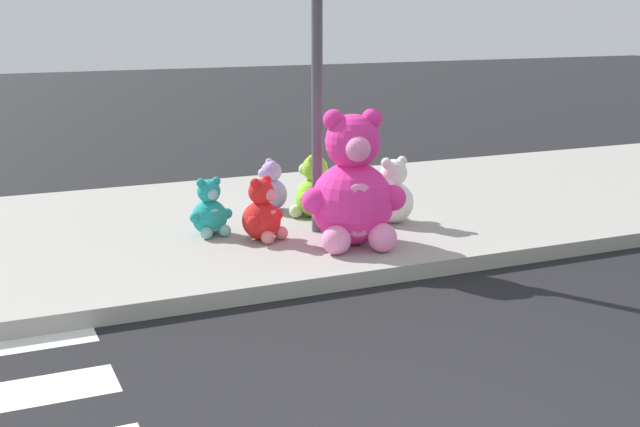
# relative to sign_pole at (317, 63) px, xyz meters

# --- Properties ---
(sidewalk) EXTENTS (28.00, 4.40, 0.15)m
(sidewalk) POSITION_rel_sign_pole_xyz_m (-1.00, 0.80, -1.77)
(sidewalk) COLOR #9E9B93
(sidewalk) RESTS_ON ground_plane
(sign_pole) EXTENTS (0.56, 0.11, 3.20)m
(sign_pole) POSITION_rel_sign_pole_xyz_m (0.00, 0.00, 0.00)
(sign_pole) COLOR #4C4C51
(sign_pole) RESTS_ON sidewalk
(plush_pink_large) EXTENTS (0.99, 0.92, 1.31)m
(plush_pink_large) POSITION_rel_sign_pole_xyz_m (0.12, -0.59, -1.17)
(plush_pink_large) COLOR #F22D93
(plush_pink_large) RESTS_ON sidewalk
(plush_lime) EXTENTS (0.51, 0.50, 0.70)m
(plush_lime) POSITION_rel_sign_pole_xyz_m (0.21, 0.59, -1.42)
(plush_lime) COLOR #8CD133
(plush_lime) RESTS_ON sidewalk
(plush_white) EXTENTS (0.55, 0.49, 0.71)m
(plush_white) POSITION_rel_sign_pole_xyz_m (0.88, 0.03, -1.41)
(plush_white) COLOR white
(plush_white) RESTS_ON sidewalk
(plush_red) EXTENTS (0.44, 0.45, 0.63)m
(plush_red) POSITION_rel_sign_pole_xyz_m (-0.61, -0.08, -1.45)
(plush_red) COLOR red
(plush_red) RESTS_ON sidewalk
(plush_teal) EXTENTS (0.45, 0.40, 0.59)m
(plush_teal) POSITION_rel_sign_pole_xyz_m (-1.04, 0.30, -1.46)
(plush_teal) COLOR teal
(plush_teal) RESTS_ON sidewalk
(plush_lavender) EXTENTS (0.40, 0.45, 0.58)m
(plush_lavender) POSITION_rel_sign_pole_xyz_m (-0.12, 1.06, -1.47)
(plush_lavender) COLOR #B28CD8
(plush_lavender) RESTS_ON sidewalk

